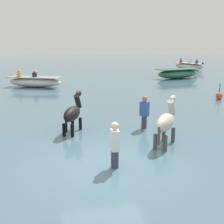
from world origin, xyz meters
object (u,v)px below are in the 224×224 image
(boat_far_inshore, at_px, (178,74))
(person_wading_mid, at_px, (115,151))
(boat_distant_west, at_px, (35,82))
(channel_buoy, at_px, (219,96))
(horse_lead_pinto, at_px, (166,123))
(horse_trailing_black, at_px, (73,114))
(boat_mid_outer, at_px, (189,66))
(person_onlooker_right, at_px, (144,116))

(boat_far_inshore, relative_size, person_wading_mid, 2.45)
(boat_distant_west, distance_m, channel_buoy, 12.07)
(person_wading_mid, height_order, channel_buoy, person_wading_mid)
(boat_far_inshore, distance_m, channel_buoy, 9.00)
(horse_lead_pinto, xyz_separation_m, boat_distant_west, (-4.40, 12.79, -0.35))
(horse_trailing_black, distance_m, boat_mid_outer, 24.43)
(horse_trailing_black, height_order, boat_mid_outer, horse_trailing_black)
(boat_distant_west, height_order, person_wading_mid, person_wading_mid)
(horse_trailing_black, xyz_separation_m, boat_mid_outer, (14.33, 19.79, -0.30))
(person_wading_mid, distance_m, channel_buoy, 10.68)
(boat_mid_outer, xyz_separation_m, channel_buoy, (-5.92, -15.55, -0.16))
(boat_distant_west, bearing_deg, boat_mid_outer, 29.14)
(horse_lead_pinto, height_order, boat_far_inshore, horse_lead_pinto)
(horse_trailing_black, distance_m, person_onlooker_right, 2.65)
(person_wading_mid, bearing_deg, boat_far_inshore, 60.76)
(boat_far_inshore, distance_m, person_wading_mid, 18.75)
(boat_far_inshore, bearing_deg, channel_buoy, -99.87)
(boat_mid_outer, height_order, channel_buoy, boat_mid_outer)
(horse_lead_pinto, xyz_separation_m, person_onlooker_right, (-0.08, 1.86, -0.24))
(horse_lead_pinto, xyz_separation_m, channel_buoy, (5.69, 6.16, -0.51))
(boat_far_inshore, distance_m, person_onlooker_right, 15.06)
(boat_mid_outer, bearing_deg, horse_trailing_black, -125.91)
(boat_mid_outer, bearing_deg, channel_buoy, -110.84)
(boat_mid_outer, distance_m, channel_buoy, 16.64)
(channel_buoy, bearing_deg, person_wading_mid, -135.48)
(boat_distant_west, relative_size, channel_buoy, 4.53)
(boat_mid_outer, bearing_deg, boat_distant_west, -150.86)
(horse_trailing_black, relative_size, boat_distant_west, 0.45)
(boat_far_inshore, height_order, boat_mid_outer, boat_mid_outer)
(horse_trailing_black, bearing_deg, person_onlooker_right, -1.44)
(horse_trailing_black, distance_m, boat_distant_west, 10.99)
(boat_distant_west, xyz_separation_m, channel_buoy, (10.09, -6.62, -0.16))
(boat_mid_outer, bearing_deg, horse_lead_pinto, -118.12)
(horse_lead_pinto, xyz_separation_m, person_wading_mid, (-1.93, -1.32, -0.24))
(horse_lead_pinto, height_order, boat_distant_west, horse_lead_pinto)
(boat_far_inshore, bearing_deg, horse_lead_pinto, -115.68)
(boat_distant_west, relative_size, boat_mid_outer, 1.09)
(person_wading_mid, bearing_deg, boat_mid_outer, 59.57)
(horse_lead_pinto, bearing_deg, boat_mid_outer, 61.88)
(boat_distant_west, xyz_separation_m, person_onlooker_right, (4.32, -10.93, 0.11))
(horse_lead_pinto, distance_m, boat_distant_west, 13.53)
(boat_mid_outer, distance_m, person_onlooker_right, 23.04)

